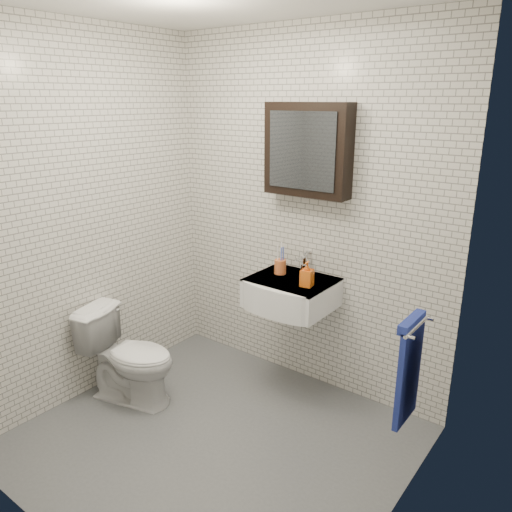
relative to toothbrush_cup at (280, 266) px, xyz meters
The scene contains 9 objects.
ground 1.22m from the toothbrush_cup, 84.72° to the right, with size 2.20×2.00×0.01m, color #53575B.
room_shell 0.99m from the toothbrush_cup, 84.72° to the right, with size 2.22×2.02×2.51m.
washbasin 0.21m from the toothbrush_cup, 33.32° to the right, with size 0.55×0.50×0.20m.
faucet 0.17m from the toothbrush_cup, 42.28° to the left, with size 0.06×0.20×0.15m.
mirror_cabinet 0.81m from the toothbrush_cup, 41.32° to the left, with size 0.60×0.15×0.60m.
towel_rail 1.23m from the toothbrush_cup, 22.61° to the right, with size 0.09×0.30×0.58m.
toothbrush_cup is the anchor object (origin of this frame).
soap_bottle 0.29m from the toothbrush_cup, 19.24° to the right, with size 0.08×0.08×0.17m, color orange.
toilet 1.21m from the toothbrush_cup, 130.01° to the right, with size 0.37×0.65×0.66m, color white.
Camera 1 is at (1.78, -1.91, 2.02)m, focal length 35.00 mm.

